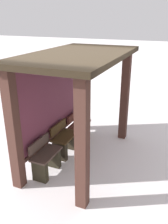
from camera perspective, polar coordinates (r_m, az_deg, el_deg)
The scene contains 5 objects.
ground_plane at distance 5.71m, azimuth -1.07°, elevation -10.66°, with size 60.00×60.00×0.00m, color white.
bus_shelter at distance 5.07m, azimuth -3.16°, elevation 6.71°, with size 3.18×1.76×2.41m.
bench_left_inside at distance 5.08m, azimuth -9.07°, elevation -11.17°, with size 0.73×0.37×0.77m.
bench_center_inside at distance 5.70m, azimuth -4.67°, elevation -7.10°, with size 0.73×0.39×0.77m.
bench_right_inside at distance 6.37m, azimuth -1.22°, elevation -3.87°, with size 0.73×0.37×0.73m.
Camera 1 is at (-4.39, -1.98, 3.07)m, focal length 38.22 mm.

